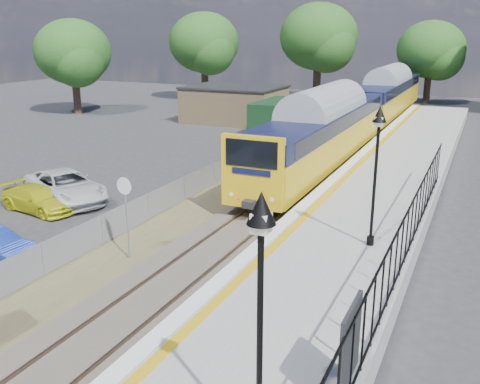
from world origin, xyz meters
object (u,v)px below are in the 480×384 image
Objects in this scene: speed_sign at (126,204)px; train at (363,107)px; victorian_lamp_north at (378,144)px; victorian_lamp_south at (261,268)px; car_white at (66,187)px; car_yellow at (38,199)px.

train is at bearing 89.50° from speed_sign.
victorian_lamp_north reaches higher than train.
victorian_lamp_south reaches higher than train.
victorian_lamp_north reaches higher than car_white.
car_white is (-14.72, 11.62, -3.58)m from victorian_lamp_south.
speed_sign is (-8.00, 7.28, -2.23)m from victorian_lamp_south.
train reaches higher than car_white.
car_yellow is (-6.85, 2.70, -1.51)m from speed_sign.
victorian_lamp_north is 1.19× the size of car_yellow.
victorian_lamp_north is 15.04m from car_white.
victorian_lamp_south is 0.11× the size of train.
victorian_lamp_south is at bearing -88.85° from victorian_lamp_north.
train is at bearing -13.93° from car_yellow.
car_yellow is (-14.65, -0.02, -3.74)m from victorian_lamp_north.
car_white is (-14.52, 1.62, -3.58)m from victorian_lamp_north.
train is 24.66m from car_yellow.
train is 23.10m from car_white.
car_white is at bearing 4.03° from car_yellow.
car_white is at bearing 141.73° from victorian_lamp_south.
speed_sign is 0.78× the size of car_yellow.
car_yellow is (-9.35, -22.75, -1.78)m from train.
victorian_lamp_south is 18.28m from car_yellow.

